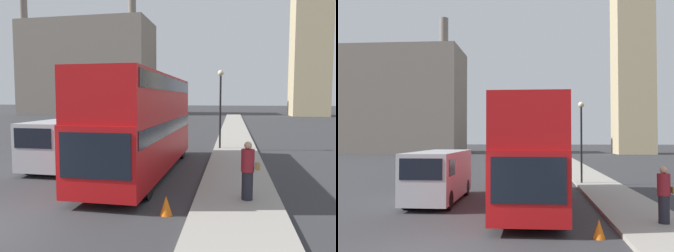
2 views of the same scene
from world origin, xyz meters
The scene contains 7 objects.
sidewalk_strip centered at (6.32, 0.00, 0.07)m, with size 2.65×120.00×0.15m.
building_block_distant centered at (-25.03, 60.84, 9.87)m, with size 27.60×12.54×24.01m.
red_double_decker_bus centered at (2.35, 6.97, 2.37)m, with size 2.47×10.66×4.25m.
white_van centered at (-1.73, 7.56, 1.22)m, with size 1.97×5.60×2.25m.
pedestrian centered at (6.63, 3.35, 1.05)m, with size 0.56×0.40×1.81m.
street_lamp centered at (5.37, 13.98, 3.44)m, with size 0.36×0.36×4.89m.
traffic_cone centered at (4.34, 1.94, 0.28)m, with size 0.36×0.36×0.55m.
Camera 1 is at (6.14, -6.86, 3.27)m, focal length 35.00 mm.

